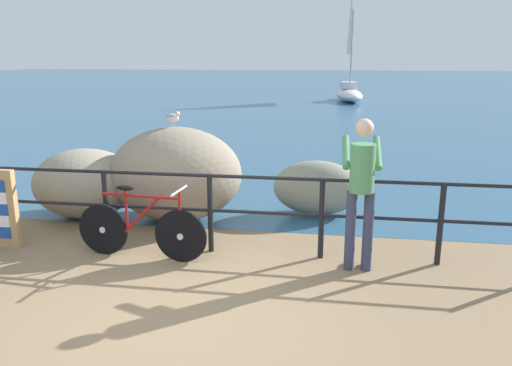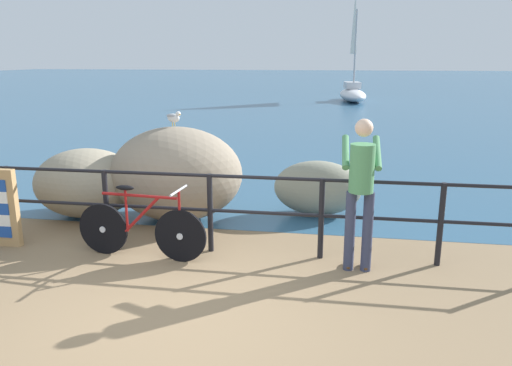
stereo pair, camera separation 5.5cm
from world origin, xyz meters
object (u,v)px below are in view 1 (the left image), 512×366
object	(u,v)px
breakwater_boulder_left	(86,183)
seagull	(173,117)
person_at_railing	(361,188)
breakwater_boulder_main	(176,174)
breakwater_boulder_right	(317,188)
sailboat	(349,89)
bicycle	(141,228)

from	to	relation	value
breakwater_boulder_left	seagull	bearing A→B (deg)	5.30
person_at_railing	seagull	distance (m)	3.18
seagull	breakwater_boulder_main	bearing A→B (deg)	-29.11
person_at_railing	breakwater_boulder_left	xyz separation A→B (m)	(-4.12, 1.43, -0.46)
person_at_railing	seagull	world-z (taller)	person_at_railing
person_at_railing	breakwater_boulder_main	bearing A→B (deg)	59.75
breakwater_boulder_left	breakwater_boulder_right	world-z (taller)	breakwater_boulder_left
sailboat	breakwater_boulder_main	bearing A→B (deg)	-15.50
breakwater_boulder_right	breakwater_boulder_left	bearing A→B (deg)	-169.98
sailboat	person_at_railing	bearing A→B (deg)	-8.43
breakwater_boulder_main	seagull	bearing A→B (deg)	116.63
breakwater_boulder_left	breakwater_boulder_right	bearing A→B (deg)	10.02
breakwater_boulder_main	sailboat	bearing A→B (deg)	81.79
breakwater_boulder_left	breakwater_boulder_right	distance (m)	3.62
breakwater_boulder_right	seagull	size ratio (longest dim) A/B	4.34
person_at_railing	sailboat	distance (m)	23.25
breakwater_boulder_main	sailboat	size ratio (longest dim) A/B	0.33
breakwater_boulder_main	seagull	xyz separation A→B (m)	(-0.04, 0.07, 0.85)
breakwater_boulder_main	breakwater_boulder_left	world-z (taller)	breakwater_boulder_main
person_at_railing	breakwater_boulder_main	xyz separation A→B (m)	(-2.67, 1.49, -0.28)
bicycle	seagull	bearing A→B (deg)	97.62
breakwater_boulder_right	sailboat	world-z (taller)	sailboat
breakwater_boulder_left	seagull	world-z (taller)	seagull
person_at_railing	breakwater_boulder_right	xyz separation A→B (m)	(-0.56, 2.06, -0.56)
bicycle	breakwater_boulder_left	distance (m)	2.12
seagull	sailboat	world-z (taller)	sailboat
breakwater_boulder_main	seagull	distance (m)	0.86
person_at_railing	bicycle	bearing A→B (deg)	90.51
bicycle	breakwater_boulder_main	xyz separation A→B (m)	(-0.05, 1.57, 0.32)
person_at_railing	breakwater_boulder_right	world-z (taller)	person_at_railing
bicycle	breakwater_boulder_main	world-z (taller)	breakwater_boulder_main
breakwater_boulder_left	sailboat	distance (m)	22.28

